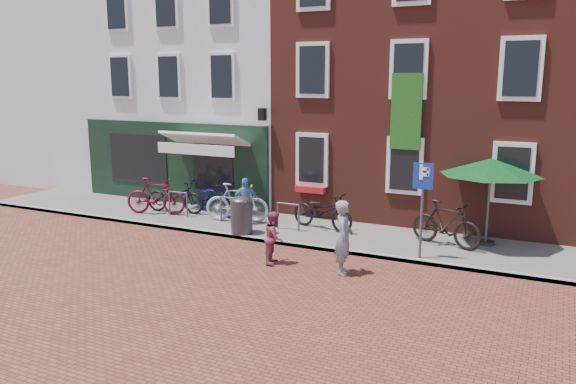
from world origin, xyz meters
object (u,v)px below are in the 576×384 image
at_px(litter_bin, 242,213).
at_px(woman, 344,237).
at_px(parking_sign, 423,193).
at_px(bicycle_4, 323,211).
at_px(bicycle_1, 156,196).
at_px(parasol, 491,164).
at_px(bicycle_3, 237,203).
at_px(cafe_person, 246,201).
at_px(bicycle_0, 175,196).
at_px(boy, 274,237).
at_px(bicycle_5, 446,224).
at_px(bicycle_2, 216,198).

relative_size(litter_bin, woman, 0.66).
xyz_separation_m(parking_sign, bicycle_4, (-3.28, 1.52, -1.12)).
relative_size(bicycle_1, bicycle_4, 0.97).
distance_m(litter_bin, parasol, 7.04).
height_order(bicycle_1, bicycle_3, same).
relative_size(parasol, woman, 1.50).
height_order(cafe_person, bicycle_0, cafe_person).
xyz_separation_m(parasol, woman, (-2.78, -3.68, -1.44)).
bearing_deg(boy, parasol, -64.38).
bearing_deg(bicycle_5, parking_sign, -177.38).
bearing_deg(bicycle_2, bicycle_0, 128.77).
bearing_deg(cafe_person, woman, 108.15).
bearing_deg(parking_sign, bicycle_1, 174.47).
bearing_deg(boy, cafe_person, 28.00).
relative_size(cafe_person, bicycle_3, 0.71).
xyz_separation_m(litter_bin, bicycle_1, (-3.76, 0.81, 0.00)).
height_order(bicycle_1, bicycle_4, bicycle_1).
relative_size(woman, bicycle_3, 0.87).
relative_size(woman, boy, 1.34).
bearing_deg(bicycle_3, parking_sign, -115.65).
distance_m(cafe_person, bicycle_0, 2.93).
height_order(boy, bicycle_4, boy).
height_order(woman, boy, woman).
distance_m(parking_sign, boy, 3.83).
xyz_separation_m(parasol, bicycle_0, (-9.91, -0.66, -1.67)).
relative_size(parasol, bicycle_2, 1.27).
height_order(parasol, cafe_person, parasol).
xyz_separation_m(bicycle_2, bicycle_5, (7.56, -0.38, 0.06)).
distance_m(parking_sign, bicycle_5, 1.76).
height_order(parasol, boy, parasol).
height_order(cafe_person, bicycle_5, cafe_person).
relative_size(bicycle_2, bicycle_5, 1.03).
bearing_deg(cafe_person, bicycle_1, -35.97).
xyz_separation_m(litter_bin, bicycle_0, (-3.34, 1.29, -0.06)).
xyz_separation_m(cafe_person, bicycle_4, (2.37, 0.47, -0.17)).
xyz_separation_m(litter_bin, parasol, (6.57, 1.95, 1.62)).
xyz_separation_m(bicycle_0, bicycle_5, (8.93, 0.01, 0.06)).
bearing_deg(litter_bin, cafe_person, 113.41).
relative_size(litter_bin, cafe_person, 0.81).
distance_m(woman, bicycle_0, 7.74).
bearing_deg(bicycle_4, bicycle_1, 108.66).
xyz_separation_m(woman, bicycle_3, (-4.62, 2.86, -0.18)).
xyz_separation_m(parking_sign, cafe_person, (-5.65, 1.05, -0.95)).
distance_m(bicycle_0, bicycle_4, 5.28).
bearing_deg(bicycle_3, bicycle_0, 71.97).
bearing_deg(bicycle_3, parasol, -98.17).
bearing_deg(bicycle_3, bicycle_1, 81.90).
bearing_deg(parasol, boy, -141.18).
bearing_deg(bicycle_4, litter_bin, 139.11).
bearing_deg(parking_sign, bicycle_2, 166.40).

